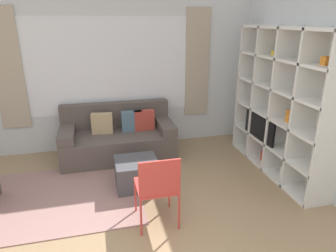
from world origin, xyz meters
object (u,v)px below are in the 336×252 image
object	(u,v)px
couch_main	(118,138)
ottoman	(137,173)
folding_chair	(157,185)
shelving_unit	(283,104)

from	to	relation	value
couch_main	ottoman	xyz separation A→B (m)	(0.15, -1.06, -0.12)
couch_main	folding_chair	size ratio (longest dim) A/B	2.12
shelving_unit	folding_chair	bearing A→B (deg)	-156.63
folding_chair	ottoman	bearing A→B (deg)	-83.23
folding_chair	couch_main	bearing A→B (deg)	-82.41
ottoman	folding_chair	world-z (taller)	folding_chair
shelving_unit	couch_main	world-z (taller)	shelving_unit
couch_main	shelving_unit	bearing A→B (deg)	-24.98
folding_chair	shelving_unit	bearing A→B (deg)	-156.63
couch_main	folding_chair	world-z (taller)	folding_chair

